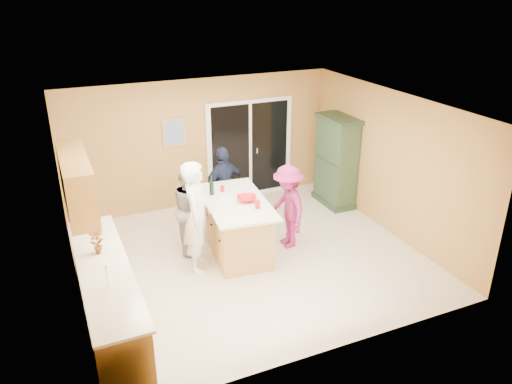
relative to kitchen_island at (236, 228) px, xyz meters
name	(u,v)px	position (x,y,z in m)	size (l,w,h in m)	color
floor	(250,258)	(0.13, -0.31, -0.45)	(5.50, 5.50, 0.00)	beige
ceiling	(249,107)	(0.13, -0.31, 2.15)	(5.50, 5.00, 0.10)	white
wall_back	(201,143)	(0.13, 2.19, 0.85)	(5.50, 0.10, 2.60)	tan
wall_front	(334,263)	(0.13, -2.81, 0.85)	(5.50, 0.10, 2.60)	tan
wall_left	(68,218)	(-2.62, -0.31, 0.85)	(0.10, 5.00, 2.60)	tan
wall_right	(391,163)	(2.88, -0.31, 0.85)	(0.10, 5.00, 2.60)	tan
left_cabinet_run	(109,304)	(-2.32, -1.36, 0.01)	(0.65, 3.05, 1.24)	tan
upper_cabinets	(77,183)	(-2.45, -0.51, 1.42)	(0.35, 1.60, 0.75)	tan
sliding_door	(250,149)	(1.18, 2.15, 0.60)	(1.90, 0.07, 2.10)	white
framed_picture	(174,132)	(-0.42, 2.16, 1.15)	(0.46, 0.04, 0.56)	tan
kitchen_island	(236,228)	(0.00, 0.00, 0.00)	(1.18, 1.92, 0.96)	tan
green_hutch	(336,162)	(2.62, 1.06, 0.45)	(0.53, 1.01, 1.86)	#243A26
woman_white	(197,217)	(-0.75, -0.25, 0.47)	(0.67, 0.44, 1.84)	white
woman_grey	(191,209)	(-0.66, 0.38, 0.32)	(0.75, 0.58, 1.53)	gray
woman_navy	(224,187)	(0.18, 1.04, 0.33)	(0.91, 0.38, 1.55)	black
woman_magenta	(288,207)	(0.90, -0.16, 0.29)	(0.96, 0.55, 1.49)	#992160
serving_bowl	(247,199)	(0.16, -0.09, 0.55)	(0.32, 0.32, 0.08)	red
tulip_vase	(97,242)	(-2.32, -0.82, 0.67)	(0.19, 0.13, 0.36)	#A01010
tumbler_near	(258,205)	(0.21, -0.42, 0.57)	(0.09, 0.09, 0.12)	red
tumbler_far	(222,189)	(-0.07, 0.44, 0.56)	(0.07, 0.07, 0.10)	red
wine_bottle	(212,188)	(-0.29, 0.39, 0.64)	(0.08, 0.08, 0.33)	black
white_plate	(227,199)	(-0.13, 0.09, 0.52)	(0.22, 0.22, 0.01)	white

